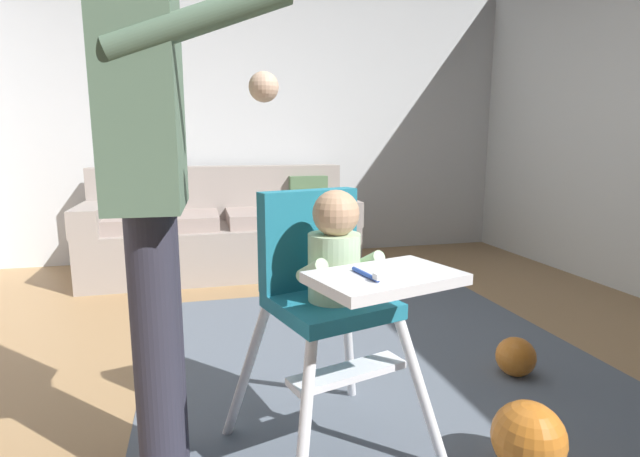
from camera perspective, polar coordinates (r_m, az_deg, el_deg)
The scene contains 9 objects.
ground at distance 2.33m, azimuth 2.78°, elevation -18.60°, with size 6.29×6.79×0.10m, color #9C784E.
wall_far at distance 4.62m, azimuth -6.84°, elevation 12.73°, with size 5.49×0.06×2.56m, color silver.
area_rug at distance 2.32m, azimuth 8.41°, elevation -17.42°, with size 2.18×2.74×0.01m, color slate.
couch at distance 4.13m, azimuth -11.24°, elevation -0.35°, with size 2.15×0.86×0.86m.
high_chair at distance 1.61m, azimuth 1.25°, elevation -5.56°, with size 0.74×0.83×0.93m.
adult_standing at distance 1.52m, azimuth -19.23°, elevation 5.50°, with size 0.51×0.51×1.70m.
toy_ball at distance 2.50m, azimuth 22.00°, elevation -13.78°, with size 0.18×0.18×0.18m, color orange.
toy_ball_second at distance 1.86m, azimuth 23.28°, elevation -21.65°, with size 0.24×0.24×0.24m, color orange.
wall_clock at distance 4.63m, azimuth -20.52°, elevation 20.15°, with size 0.34×0.04×0.34m.
Camera 1 is at (-0.60, -1.95, 1.08)m, focal length 27.25 mm.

